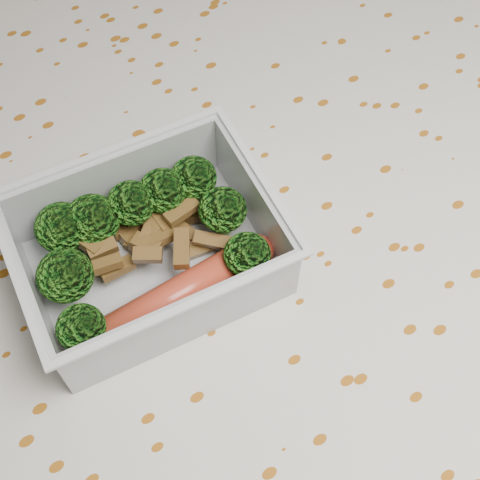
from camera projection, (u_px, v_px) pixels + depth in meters
ground_plane at (236, 473)px, 1.13m from camera, size 4.00×4.00×0.00m
dining_table at (231, 303)px, 0.55m from camera, size 1.40×0.90×0.75m
tablecloth at (230, 275)px, 0.51m from camera, size 1.46×0.96×0.19m
lunch_container at (150, 254)px, 0.45m from camera, size 0.18×0.15×0.06m
broccoli_florets at (133, 230)px, 0.45m from camera, size 0.15×0.12×0.04m
meat_pile at (152, 234)px, 0.46m from camera, size 0.10×0.07×0.03m
sausage at (177, 297)px, 0.44m from camera, size 0.15×0.03×0.02m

